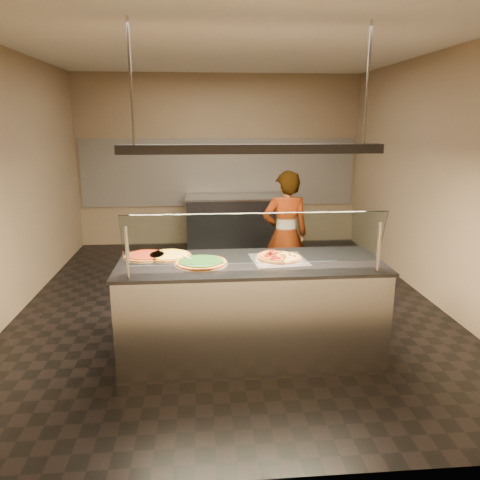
{
  "coord_description": "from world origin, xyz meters",
  "views": [
    {
      "loc": [
        -0.34,
        -5.45,
        2.18
      ],
      "look_at": [
        0.04,
        -0.89,
        1.02
      ],
      "focal_mm": 35.0,
      "sensor_mm": 36.0,
      "label": 1
    }
  ],
  "objects": [
    {
      "name": "ground",
      "position": [
        0.0,
        0.0,
        -0.01
      ],
      "size": [
        5.0,
        6.0,
        0.02
      ],
      "primitive_type": "cube",
      "color": "black",
      "rests_on": "ground"
    },
    {
      "name": "half_pizza_sausage",
      "position": [
        0.47,
        -1.32,
        0.96
      ],
      "size": [
        0.24,
        0.42,
        0.04
      ],
      "color": "brown",
      "rests_on": "perforated_tray"
    },
    {
      "name": "pizza_tomato",
      "position": [
        -0.87,
        -1.13,
        0.94
      ],
      "size": [
        0.43,
        0.43,
        0.03
      ],
      "color": "silver",
      "rests_on": "serving_counter"
    },
    {
      "name": "wall_back",
      "position": [
        0.0,
        3.01,
        1.5
      ],
      "size": [
        5.0,
        0.02,
        3.0
      ],
      "primitive_type": "cube",
      "color": "#A08567",
      "rests_on": "ground"
    },
    {
      "name": "serving_counter",
      "position": [
        0.1,
        -1.36,
        0.47
      ],
      "size": [
        2.43,
        0.94,
        0.93
      ],
      "color": "#B7B7BC",
      "rests_on": "ground"
    },
    {
      "name": "prep_table",
      "position": [
        0.25,
        2.55,
        0.47
      ],
      "size": [
        1.72,
        0.74,
        0.93
      ],
      "color": "#2E2E32",
      "rests_on": "ground"
    },
    {
      "name": "wall_left",
      "position": [
        -2.51,
        0.0,
        1.5
      ],
      "size": [
        0.02,
        6.0,
        3.0
      ],
      "primitive_type": "cube",
      "color": "#A08567",
      "rests_on": "ground"
    },
    {
      "name": "ceiling",
      "position": [
        0.0,
        0.0,
        3.01
      ],
      "size": [
        5.0,
        6.0,
        0.02
      ],
      "primitive_type": "cube",
      "color": "silver",
      "rests_on": "wall_back"
    },
    {
      "name": "perforated_tray",
      "position": [
        0.37,
        -1.33,
        0.94
      ],
      "size": [
        0.53,
        0.53,
        0.01
      ],
      "color": "silver",
      "rests_on": "serving_counter"
    },
    {
      "name": "half_pizza_pepperoni",
      "position": [
        0.27,
        -1.33,
        0.96
      ],
      "size": [
        0.24,
        0.42,
        0.05
      ],
      "color": "brown",
      "rests_on": "perforated_tray"
    },
    {
      "name": "worker",
      "position": [
        0.71,
        0.18,
        0.8
      ],
      "size": [
        0.61,
        0.43,
        1.61
      ],
      "primitive_type": "imported",
      "rotation": [
        0.0,
        0.0,
        3.22
      ],
      "color": "#2F2C33",
      "rests_on": "ground"
    },
    {
      "name": "heat_lamp_housing",
      "position": [
        0.1,
        -1.36,
        1.95
      ],
      "size": [
        2.3,
        0.18,
        0.08
      ],
      "primitive_type": "cube",
      "color": "#2E2E32",
      "rests_on": "ceiling"
    },
    {
      "name": "pizza_cheese",
      "position": [
        -0.66,
        -1.13,
        0.94
      ],
      "size": [
        0.45,
        0.45,
        0.03
      ],
      "color": "silver",
      "rests_on": "serving_counter"
    },
    {
      "name": "sneeze_guard",
      "position": [
        0.1,
        -1.7,
        1.23
      ],
      "size": [
        2.19,
        0.18,
        0.54
      ],
      "color": "#B7B7BC",
      "rests_on": "serving_counter"
    },
    {
      "name": "wall_front",
      "position": [
        0.0,
        -3.01,
        1.5
      ],
      "size": [
        5.0,
        0.02,
        3.0
      ],
      "primitive_type": "cube",
      "color": "#A08567",
      "rests_on": "ground"
    },
    {
      "name": "lamp_rod_right",
      "position": [
        1.1,
        -1.36,
        2.5
      ],
      "size": [
        0.02,
        0.02,
        1.01
      ],
      "primitive_type": "cylinder",
      "color": "#B7B7BC",
      "rests_on": "ceiling"
    },
    {
      "name": "tile_band",
      "position": [
        0.0,
        2.98,
        1.3
      ],
      "size": [
        4.9,
        0.02,
        1.2
      ],
      "primitive_type": "cube",
      "color": "silver",
      "rests_on": "wall_back"
    },
    {
      "name": "pizza_spinach",
      "position": [
        -0.35,
        -1.4,
        0.95
      ],
      "size": [
        0.49,
        0.49,
        0.03
      ],
      "color": "silver",
      "rests_on": "serving_counter"
    },
    {
      "name": "lamp_rod_left",
      "position": [
        -0.9,
        -1.36,
        2.5
      ],
      "size": [
        0.02,
        0.02,
        1.01
      ],
      "primitive_type": "cylinder",
      "color": "#B7B7BC",
      "rests_on": "ceiling"
    },
    {
      "name": "pizza_spatula",
      "position": [
        -0.42,
        -1.29,
        0.96
      ],
      "size": [
        0.27,
        0.19,
        0.02
      ],
      "color": "#B7B7BC",
      "rests_on": "pizza_spinach"
    },
    {
      "name": "wall_right",
      "position": [
        2.51,
        0.0,
        1.5
      ],
      "size": [
        0.02,
        6.0,
        3.0
      ],
      "primitive_type": "cube",
      "color": "#A08567",
      "rests_on": "ground"
    }
  ]
}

